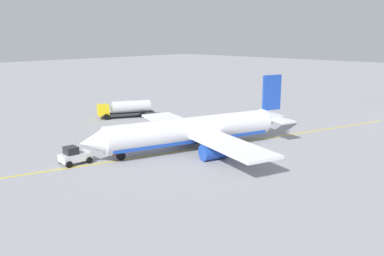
# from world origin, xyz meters

# --- Properties ---
(ground_plane) EXTENTS (400.00, 400.00, 0.00)m
(ground_plane) POSITION_xyz_m (0.00, 0.00, 0.00)
(ground_plane) COLOR #939399
(airplane) EXTENTS (31.07, 29.22, 9.48)m
(airplane) POSITION_xyz_m (-0.50, 0.15, 2.57)
(airplane) COLOR white
(airplane) RESTS_ON ground
(fuel_tanker) EXTENTS (10.58, 6.90, 3.15)m
(fuel_tanker) POSITION_xyz_m (-7.24, -24.36, 1.73)
(fuel_tanker) COLOR #2D2D33
(fuel_tanker) RESTS_ON ground
(pushback_tug) EXTENTS (3.75, 2.57, 2.20)m
(pushback_tug) POSITION_xyz_m (14.35, -5.84, 1.01)
(pushback_tug) COLOR silver
(pushback_tug) RESTS_ON ground
(refueling_worker) EXTENTS (0.49, 0.60, 1.71)m
(refueling_worker) POSITION_xyz_m (-6.47, -15.21, 0.82)
(refueling_worker) COLOR navy
(refueling_worker) RESTS_ON ground
(safety_cone_nose) EXTENTS (0.56, 0.56, 0.62)m
(safety_cone_nose) POSITION_xyz_m (8.89, -5.37, 0.31)
(safety_cone_nose) COLOR #F2590F
(safety_cone_nose) RESTS_ON ground
(taxi_line_marking) EXTENTS (74.66, 23.46, 0.01)m
(taxi_line_marking) POSITION_xyz_m (0.00, 0.00, 0.01)
(taxi_line_marking) COLOR yellow
(taxi_line_marking) RESTS_ON ground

